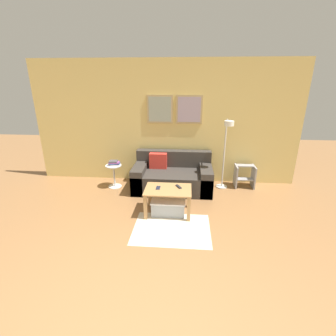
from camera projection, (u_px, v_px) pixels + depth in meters
wall_back at (165, 123)px, 5.12m from camera, size 5.60×0.09×2.55m
area_rug at (172, 229)px, 3.70m from camera, size 1.16×0.90×0.01m
couch at (172, 176)px, 5.02m from camera, size 1.58×0.89×0.73m
coffee_table at (168, 194)px, 4.04m from camera, size 0.77×0.53×0.44m
storage_bin at (168, 206)px, 4.12m from camera, size 0.57×0.39×0.25m
floor_lamp at (226, 145)px, 4.69m from camera, size 0.23×0.48×1.44m
side_table at (114, 174)px, 5.07m from camera, size 0.33×0.33×0.48m
book_stack at (114, 163)px, 5.00m from camera, size 0.23×0.16×0.09m
remote_control at (179, 187)px, 4.07m from camera, size 0.11×0.15×0.02m
cell_phone at (158, 188)px, 4.05m from camera, size 0.07×0.14×0.01m
step_stool at (244, 176)px, 5.10m from camera, size 0.40×0.33×0.46m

